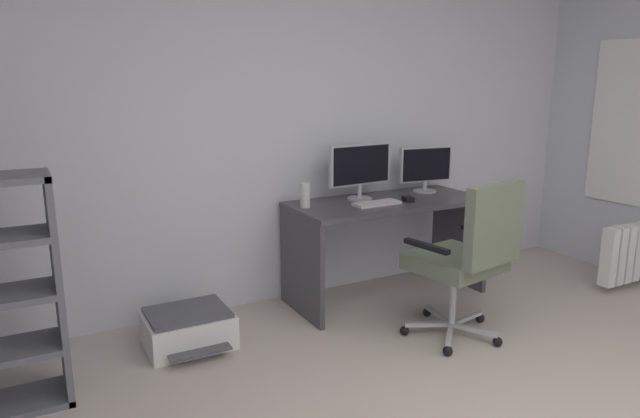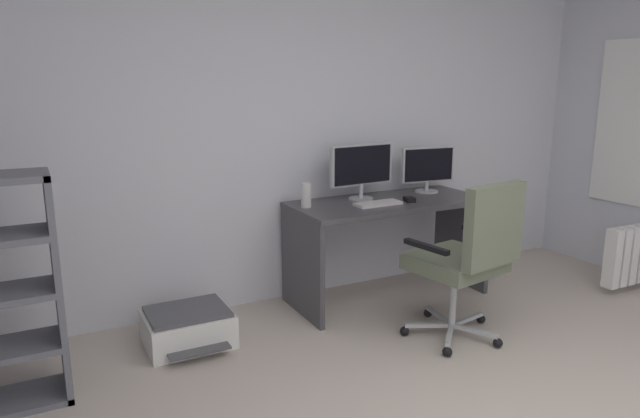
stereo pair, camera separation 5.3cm
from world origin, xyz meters
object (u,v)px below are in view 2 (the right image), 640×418
object	(u,v)px
desktop_speaker	(306,195)
monitor_secondary	(428,167)
desk	(388,227)
monitor_main	(362,167)
printer	(188,327)
keyboard	(378,204)
office_chair	(468,254)
computer_mouse	(409,199)

from	to	relation	value
desktop_speaker	monitor_secondary	bearing A→B (deg)	2.55
desktop_speaker	desk	bearing A→B (deg)	-6.69
monitor_main	printer	world-z (taller)	monitor_main
desk	monitor_secondary	world-z (taller)	monitor_secondary
keyboard	printer	distance (m)	1.52
monitor_main	keyboard	distance (m)	0.31
desktop_speaker	office_chair	xyz separation A→B (m)	(0.64, -0.92, -0.26)
office_chair	printer	distance (m)	1.77
desk	monitor_main	bearing A→B (deg)	143.08
desk	keyboard	distance (m)	0.27
desktop_speaker	office_chair	world-z (taller)	office_chair
monitor_main	monitor_secondary	xyz separation A→B (m)	(0.60, 0.00, -0.04)
desk	keyboard	xyz separation A→B (m)	(-0.16, -0.09, 0.21)
desk	monitor_main	size ratio (longest dim) A/B	2.76
computer_mouse	printer	size ratio (longest dim) A/B	0.19
printer	keyboard	bearing A→B (deg)	0.13
monitor_main	computer_mouse	xyz separation A→B (m)	(0.27, -0.23, -0.22)
monitor_main	keyboard	size ratio (longest dim) A/B	1.54
desk	keyboard	bearing A→B (deg)	-149.33
monitor_main	desktop_speaker	world-z (taller)	monitor_main
monitor_main	office_chair	world-z (taller)	monitor_main
monitor_secondary	desktop_speaker	bearing A→B (deg)	-177.45
office_chair	desktop_speaker	bearing A→B (deg)	125.01
computer_mouse	printer	distance (m)	1.76
desktop_speaker	printer	world-z (taller)	desktop_speaker
computer_mouse	desktop_speaker	distance (m)	0.76
printer	monitor_main	bearing A→B (deg)	9.02
keyboard	computer_mouse	size ratio (longest dim) A/B	3.40
monitor_main	keyboard	xyz separation A→B (m)	(0.01, -0.21, -0.23)
monitor_secondary	computer_mouse	world-z (taller)	monitor_secondary
desktop_speaker	office_chair	distance (m)	1.15
monitor_secondary	keyboard	size ratio (longest dim) A/B	1.31
computer_mouse	printer	world-z (taller)	computer_mouse
office_chair	monitor_main	bearing A→B (deg)	100.06
monitor_secondary	desktop_speaker	distance (m)	1.08
keyboard	printer	bearing A→B (deg)	179.16
keyboard	desktop_speaker	world-z (taller)	desktop_speaker
monitor_main	monitor_secondary	bearing A→B (deg)	0.00
monitor_secondary	computer_mouse	bearing A→B (deg)	-145.57
desk	computer_mouse	xyz separation A→B (m)	(0.11, -0.10, 0.21)
desktop_speaker	office_chair	size ratio (longest dim) A/B	0.17
desk	desktop_speaker	size ratio (longest dim) A/B	8.49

